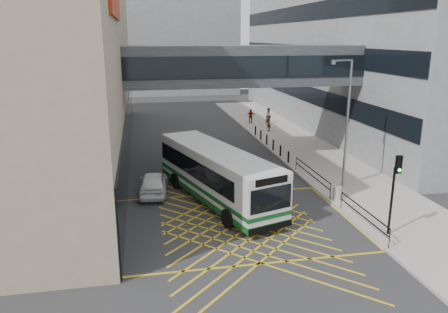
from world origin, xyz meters
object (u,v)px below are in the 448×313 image
pedestrian_a (269,123)px  pedestrian_b (269,116)px  car_silver (194,141)px  litter_bin (337,193)px  car_white (154,183)px  pedestrian_c (251,116)px  bus (216,173)px  traffic_light (395,184)px  car_dark (210,149)px  street_lamp (346,117)px

pedestrian_a → pedestrian_b: bearing=-150.0°
car_silver → litter_bin: bearing=114.1°
car_white → pedestrian_a: size_ratio=2.80×
car_silver → pedestrian_a: bearing=-148.2°
pedestrian_a → pedestrian_c: 4.62m
bus → traffic_light: traffic_light is taller
traffic_light → pedestrian_c: bearing=83.5°
pedestrian_b → car_white: bearing=-162.6°
car_silver → car_dark: bearing=111.6°
pedestrian_c → pedestrian_a: bearing=117.6°
car_dark → street_lamp: street_lamp is taller
pedestrian_c → pedestrian_b: bearing=-168.9°
traffic_light → pedestrian_c: 29.36m
traffic_light → litter_bin: size_ratio=4.79×
car_dark → car_silver: 2.68m
car_silver → bus: bearing=87.2°
car_white → litter_bin: bearing=166.5°
car_dark → car_silver: (-1.07, 2.46, 0.13)m
car_dark → traffic_light: bearing=95.0°
pedestrian_a → pedestrian_c: (-0.76, 4.56, -0.03)m
car_silver → litter_bin: 15.69m
bus → car_silver: bearing=71.2°
car_dark → pedestrian_c: (6.64, 12.67, 0.30)m
litter_bin → pedestrian_c: size_ratio=0.54×
car_silver → pedestrian_a: size_ratio=3.04×
bus → pedestrian_a: 20.03m
car_dark → pedestrian_a: size_ratio=2.51×
bus → car_white: bearing=135.0°
litter_bin → pedestrian_c: bearing=88.0°
litter_bin → pedestrian_b: pedestrian_b is taller
car_white → street_lamp: (12.03, -1.46, 4.08)m
pedestrian_a → litter_bin: bearing=41.9°
bus → car_white: size_ratio=2.55×
bus → car_silver: 12.42m
car_dark → street_lamp: bearing=110.9°
street_lamp → pedestrian_c: 22.51m
car_dark → pedestrian_b: size_ratio=2.45×
litter_bin → car_white: bearing=161.5°
car_white → car_dark: 9.44m
street_lamp → litter_bin: (-1.27, -2.14, -4.22)m
pedestrian_a → pedestrian_b: pedestrian_b is taller
car_silver → pedestrian_b: 13.94m
bus → litter_bin: 7.37m
pedestrian_b → traffic_light: bearing=-133.6°
car_dark → street_lamp: (7.08, -9.50, 4.17)m
car_silver → pedestrian_b: pedestrian_b is taller
litter_bin → street_lamp: bearing=59.3°
bus → litter_bin: bus is taller
bus → pedestrian_a: bus is taller
bus → pedestrian_b: size_ratio=6.98×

